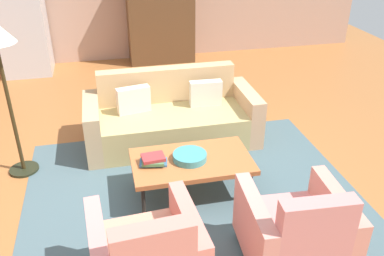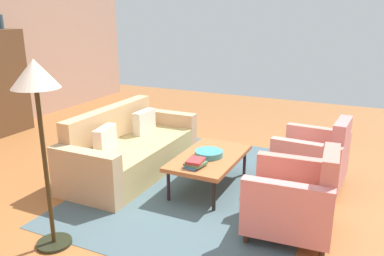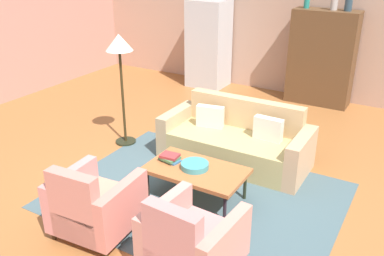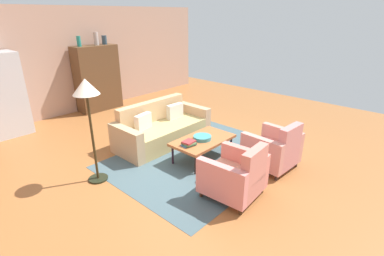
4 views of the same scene
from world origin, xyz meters
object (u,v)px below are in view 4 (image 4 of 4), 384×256
object	(u,v)px
coffee_table	(203,141)
refrigerator	(2,95)
armchair_left	(237,176)
cabinet	(97,78)
book_stack	(189,143)
vase_tall	(79,41)
couch	(161,129)
vase_small	(104,40)
armchair_right	(274,150)
fruit_bowl	(202,138)
vase_round	(96,39)
floor_lamp	(87,97)

from	to	relation	value
coffee_table	refrigerator	size ratio (longest dim) A/B	0.65
armchair_left	cabinet	size ratio (longest dim) A/B	0.49
book_stack	vase_tall	bearing A→B (deg)	85.29
armchair_left	book_stack	size ratio (longest dim) A/B	3.03
couch	vase_small	bearing A→B (deg)	-103.31
book_stack	armchair_right	bearing A→B (deg)	-50.16
fruit_bowl	vase_small	bearing A→B (deg)	80.15
fruit_bowl	book_stack	size ratio (longest dim) A/B	1.17
coffee_table	refrigerator	bearing A→B (deg)	116.43
couch	armchair_right	bearing A→B (deg)	104.15
vase_tall	vase_small	xyz separation A→B (m)	(0.75, 0.00, -0.01)
vase_round	vase_tall	bearing A→B (deg)	180.00
cabinet	vase_small	bearing A→B (deg)	-0.77
armchair_right	refrigerator	world-z (taller)	refrigerator
coffee_table	vase_round	bearing A→B (deg)	83.74
armchair_left	refrigerator	world-z (taller)	refrigerator
book_stack	refrigerator	xyz separation A→B (m)	(-1.66, 4.10, 0.47)
armchair_right	floor_lamp	bearing A→B (deg)	143.47
cabinet	couch	bearing A→B (deg)	-96.82
vase_small	coffee_table	bearing A→B (deg)	-99.60
couch	armchair_right	world-z (taller)	armchair_right
couch	cabinet	distance (m)	3.11
vase_round	refrigerator	distance (m)	2.72
armchair_left	floor_lamp	world-z (taller)	floor_lamp
cabinet	book_stack	bearing A→B (deg)	-100.06
fruit_bowl	vase_tall	distance (m)	4.47
cabinet	refrigerator	world-z (taller)	refrigerator
vase_small	floor_lamp	xyz separation A→B (m)	(-2.47, -3.39, -0.48)
refrigerator	coffee_table	bearing A→B (deg)	-63.57
floor_lamp	coffee_table	bearing A→B (deg)	-25.01
armchair_right	vase_small	size ratio (longest dim) A/B	3.68
book_stack	floor_lamp	bearing A→B (deg)	149.45
cabinet	refrigerator	distance (m)	2.41
couch	armchair_right	size ratio (longest dim) A/B	2.39
refrigerator	armchair_right	bearing A→B (deg)	-63.43
vase_small	refrigerator	xyz separation A→B (m)	(-2.76, -0.10, -0.99)
vase_round	vase_small	size ratio (longest dim) A/B	1.42
vase_round	vase_small	xyz separation A→B (m)	(0.25, 0.00, -0.05)
armchair_left	fruit_bowl	bearing A→B (deg)	59.67
couch	floor_lamp	world-z (taller)	floor_lamp
coffee_table	cabinet	distance (m)	4.27
book_stack	vase_round	world-z (taller)	vase_round
armchair_left	vase_tall	xyz separation A→B (m)	(0.56, 5.38, 1.59)
book_stack	vase_round	bearing A→B (deg)	78.61
armchair_right	vase_round	world-z (taller)	vase_round
vase_round	fruit_bowl	bearing A→B (deg)	-96.52
book_stack	vase_round	xyz separation A→B (m)	(0.85, 4.20, 1.51)
couch	vase_round	bearing A→B (deg)	-98.75
couch	book_stack	xyz separation A→B (m)	(-0.38, -1.18, 0.17)
armchair_right	vase_round	bearing A→B (deg)	95.03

